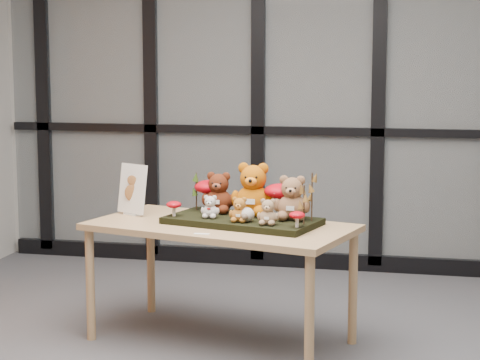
% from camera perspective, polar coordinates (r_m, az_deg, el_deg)
% --- Properties ---
extents(room_shell, '(5.00, 5.00, 5.00)m').
position_cam_1_polar(room_shell, '(4.07, 0.63, 9.23)').
color(room_shell, '#A9A6A0').
rests_on(room_shell, floor).
extents(glass_partition, '(4.90, 0.06, 2.78)m').
position_cam_1_polar(glass_partition, '(6.51, 5.12, 6.44)').
color(glass_partition, '#2D383F').
rests_on(glass_partition, floor).
extents(display_table, '(1.58, 1.07, 0.68)m').
position_cam_1_polar(display_table, '(4.85, -1.29, -3.69)').
color(display_table, '#A48459').
rests_on(display_table, floor).
extents(diorama_tray, '(0.91, 0.62, 0.04)m').
position_cam_1_polar(diorama_tray, '(4.83, 0.15, -2.71)').
color(diorama_tray, black).
rests_on(diorama_tray, display_table).
extents(bear_pooh_yellow, '(0.30, 0.28, 0.33)m').
position_cam_1_polar(bear_pooh_yellow, '(4.89, 0.88, -0.42)').
color(bear_pooh_yellow, '#B35807').
rests_on(bear_pooh_yellow, diorama_tray).
extents(bear_brown_medium, '(0.24, 0.22, 0.26)m').
position_cam_1_polar(bear_brown_medium, '(4.98, -1.41, -0.67)').
color(bear_brown_medium, '#4E1D0D').
rests_on(bear_brown_medium, diorama_tray).
extents(bear_tan_back, '(0.25, 0.23, 0.27)m').
position_cam_1_polar(bear_tan_back, '(4.77, 3.45, -1.01)').
color(bear_tan_back, brown).
rests_on(bear_tan_back, diorama_tray).
extents(bear_small_yellow, '(0.14, 0.13, 0.15)m').
position_cam_1_polar(bear_small_yellow, '(4.70, -0.03, -1.86)').
color(bear_small_yellow, '#AA6521').
rests_on(bear_small_yellow, diorama_tray).
extents(bear_white_bow, '(0.13, 0.12, 0.14)m').
position_cam_1_polar(bear_white_bow, '(4.82, -1.96, -1.68)').
color(bear_white_bow, beige).
rests_on(bear_white_bow, diorama_tray).
extents(bear_beige_small, '(0.14, 0.13, 0.15)m').
position_cam_1_polar(bear_beige_small, '(4.62, 1.85, -2.01)').
color(bear_beige_small, '#967554').
rests_on(bear_beige_small, diorama_tray).
extents(plush_cream_hedgehog, '(0.08, 0.08, 0.09)m').
position_cam_1_polar(plush_cream_hedgehog, '(4.70, 0.42, -2.24)').
color(plush_cream_hedgehog, beige).
rests_on(plush_cream_hedgehog, diorama_tray).
extents(mushroom_back_left, '(0.18, 0.18, 0.19)m').
position_cam_1_polar(mushroom_back_left, '(5.06, -2.02, -0.89)').
color(mushroom_back_left, '#A50510').
rests_on(mushroom_back_left, diorama_tray).
extents(mushroom_back_right, '(0.18, 0.18, 0.20)m').
position_cam_1_polar(mushroom_back_right, '(4.86, 2.67, -1.21)').
color(mushroom_back_right, '#A50510').
rests_on(mushroom_back_right, diorama_tray).
extents(mushroom_front_left, '(0.08, 0.08, 0.09)m').
position_cam_1_polar(mushroom_front_left, '(4.88, -4.36, -1.84)').
color(mushroom_front_left, '#A50510').
rests_on(mushroom_front_left, diorama_tray).
extents(mushroom_front_right, '(0.08, 0.08, 0.09)m').
position_cam_1_polar(mushroom_front_right, '(4.56, 3.76, -2.54)').
color(mushroom_front_right, '#A50510').
rests_on(mushroom_front_right, diorama_tray).
extents(sprig_green_far_left, '(0.05, 0.05, 0.22)m').
position_cam_1_polar(sprig_green_far_left, '(5.07, -2.88, -0.74)').
color(sprig_green_far_left, '#1C330B').
rests_on(sprig_green_far_left, diorama_tray).
extents(sprig_green_mid_left, '(0.05, 0.05, 0.18)m').
position_cam_1_polar(sprig_green_mid_left, '(5.05, -1.26, -0.99)').
color(sprig_green_mid_left, '#1C330B').
rests_on(sprig_green_mid_left, diorama_tray).
extents(sprig_dry_far_right, '(0.05, 0.05, 0.27)m').
position_cam_1_polar(sprig_dry_far_right, '(4.73, 4.74, -1.12)').
color(sprig_dry_far_right, brown).
rests_on(sprig_dry_far_right, diorama_tray).
extents(sprig_dry_mid_right, '(0.05, 0.05, 0.21)m').
position_cam_1_polar(sprig_dry_mid_right, '(4.63, 4.22, -1.64)').
color(sprig_dry_mid_right, brown).
rests_on(sprig_dry_mid_right, diorama_tray).
extents(sprig_green_centre, '(0.05, 0.05, 0.20)m').
position_cam_1_polar(sprig_green_centre, '(4.97, 0.60, -1.01)').
color(sprig_green_centre, '#1C330B').
rests_on(sprig_green_centre, diorama_tray).
extents(sign_holder, '(0.21, 0.14, 0.30)m').
position_cam_1_polar(sign_holder, '(5.14, -7.08, -0.74)').
color(sign_holder, silver).
rests_on(sign_holder, display_table).
extents(label_card, '(0.08, 0.03, 0.00)m').
position_cam_1_polar(label_card, '(4.57, -2.54, -3.55)').
color(label_card, white).
rests_on(label_card, display_table).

